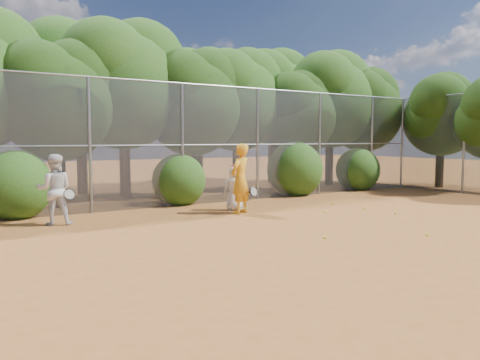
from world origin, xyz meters
TOP-DOWN VIEW (x-y plane):
  - ground at (0.00, 0.00)m, footprint 80.00×80.00m
  - fence_back at (-0.12, 6.00)m, footprint 20.05×0.09m
  - fence_side at (10.00, 3.00)m, footprint 0.09×6.09m
  - tree_2 at (-4.45, 7.83)m, footprint 3.99×3.47m
  - tree_3 at (-1.94, 8.84)m, footprint 4.89×4.26m
  - tree_4 at (0.55, 8.24)m, footprint 4.19×3.64m
  - tree_5 at (3.06, 9.04)m, footprint 4.51×3.92m
  - tree_6 at (5.55, 8.03)m, footprint 3.86×3.36m
  - tree_7 at (8.06, 8.64)m, footprint 4.77×4.14m
  - tree_8 at (10.05, 8.34)m, footprint 4.25×3.70m
  - tree_10 at (-2.93, 11.05)m, footprint 5.15×4.48m
  - tree_11 at (2.06, 10.64)m, footprint 4.64×4.03m
  - tree_12 at (6.56, 11.24)m, footprint 5.02×4.37m
  - tree_13 at (11.45, 5.03)m, footprint 3.86×3.36m
  - bush_0 at (-6.00, 6.30)m, footprint 2.00×2.00m
  - bush_1 at (-1.00, 6.30)m, footprint 1.80×1.80m
  - bush_2 at (4.00, 6.30)m, footprint 2.20×2.20m
  - bush_3 at (7.50, 6.30)m, footprint 1.90×1.90m
  - player_yellow at (-0.33, 3.54)m, footprint 0.96×0.79m
  - player_teen at (-0.15, 4.17)m, footprint 0.77×0.62m
  - player_white at (-5.30, 4.56)m, footprint 1.03×0.90m
  - ball_0 at (1.85, 2.25)m, footprint 0.07×0.07m
  - ball_1 at (3.38, 2.13)m, footprint 0.07×0.07m
  - ball_2 at (1.49, -1.47)m, footprint 0.07×0.07m
  - ball_3 at (3.42, 0.96)m, footprint 0.07×0.07m
  - ball_4 at (-0.67, -0.45)m, footprint 0.07×0.07m
  - ball_5 at (3.27, 3.42)m, footprint 0.07×0.07m

SIDE VIEW (x-z plane):
  - ground at x=0.00m, z-range 0.00..0.00m
  - ball_0 at x=1.85m, z-range 0.00..0.07m
  - ball_1 at x=3.38m, z-range 0.00..0.07m
  - ball_2 at x=1.49m, z-range 0.00..0.07m
  - ball_3 at x=3.42m, z-range 0.00..0.07m
  - ball_4 at x=-0.67m, z-range 0.00..0.07m
  - ball_5 at x=3.27m, z-range 0.00..0.07m
  - player_teen at x=-0.15m, z-range 0.00..1.40m
  - bush_1 at x=-1.00m, z-range 0.00..1.80m
  - player_white at x=-5.30m, z-range 0.00..1.81m
  - bush_3 at x=7.50m, z-range 0.00..1.90m
  - bush_0 at x=-6.00m, z-range 0.00..2.00m
  - player_yellow at x=-0.33m, z-range 0.00..2.06m
  - bush_2 at x=4.00m, z-range 0.00..2.20m
  - fence_side at x=10.00m, z-range 0.04..4.06m
  - fence_back at x=-0.12m, z-range 0.04..4.06m
  - tree_6 at x=5.55m, z-range 0.82..6.11m
  - tree_13 at x=11.45m, z-range 0.82..6.11m
  - tree_2 at x=-4.45m, z-range 0.85..6.32m
  - tree_4 at x=0.55m, z-range 0.89..6.62m
  - tree_8 at x=10.05m, z-range 0.91..6.73m
  - tree_5 at x=3.06m, z-range 0.96..7.13m
  - tree_11 at x=2.06m, z-range 0.99..7.34m
  - tree_7 at x=8.06m, z-range 1.02..7.54m
  - tree_3 at x=-1.94m, z-range 1.04..7.75m
  - tree_12 at x=6.56m, z-range 1.07..7.95m
  - tree_10 at x=-2.93m, z-range 1.10..8.16m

